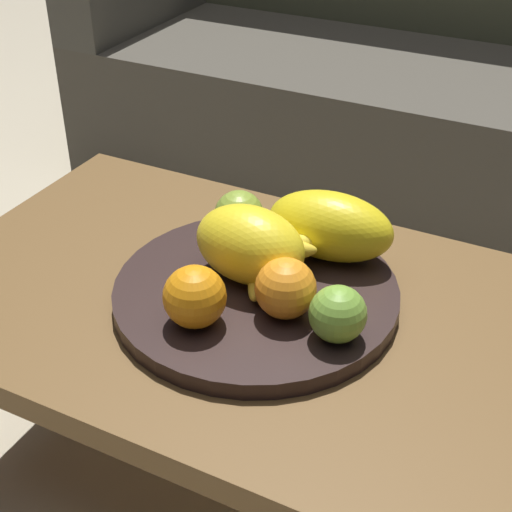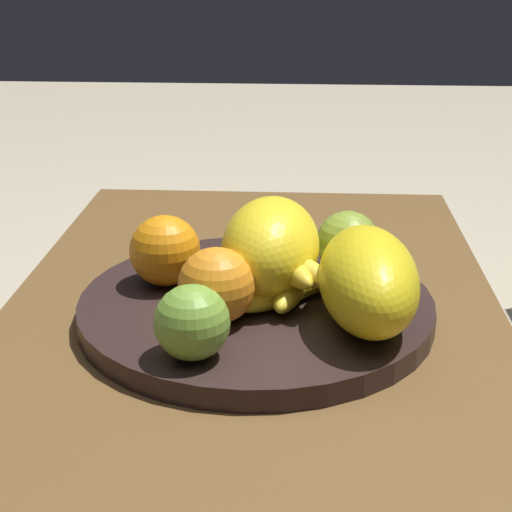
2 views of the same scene
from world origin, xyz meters
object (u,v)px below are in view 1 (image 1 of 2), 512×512
(coffee_table, at_px, (270,333))
(couch, at_px, (408,86))
(orange_front, at_px, (195,297))
(fruit_bowl, at_px, (256,293))
(apple_front, at_px, (338,314))
(melon_large_front, at_px, (330,226))
(banana_bunch, at_px, (268,259))
(apple_left, at_px, (239,215))
(melon_smaller_beside, at_px, (250,245))
(orange_left, at_px, (286,288))

(coffee_table, distance_m, couch, 1.16)
(orange_front, bearing_deg, fruit_bowl, 72.85)
(couch, height_order, apple_front, couch)
(melon_large_front, xyz_separation_m, apple_front, (0.08, -0.17, -0.01))
(couch, height_order, banana_bunch, couch)
(apple_left, bearing_deg, melon_smaller_beside, -54.07)
(melon_smaller_beside, relative_size, orange_front, 1.97)
(fruit_bowl, xyz_separation_m, melon_smaller_beside, (-0.02, 0.02, 0.07))
(orange_front, distance_m, apple_front, 0.18)
(coffee_table, xyz_separation_m, orange_front, (-0.06, -0.10, 0.11))
(fruit_bowl, xyz_separation_m, apple_left, (-0.08, 0.10, 0.05))
(apple_left, bearing_deg, melon_large_front, 5.43)
(melon_smaller_beside, distance_m, orange_left, 0.10)
(orange_front, xyz_separation_m, banana_bunch, (0.04, 0.14, -0.01))
(coffee_table, xyz_separation_m, apple_front, (0.12, -0.05, 0.11))
(fruit_bowl, distance_m, orange_left, 0.09)
(couch, relative_size, melon_smaller_beside, 10.47)
(apple_front, bearing_deg, apple_left, 144.73)
(apple_front, height_order, banana_bunch, apple_front)
(orange_front, height_order, apple_front, orange_front)
(apple_left, bearing_deg, banana_bunch, -41.17)
(fruit_bowl, height_order, orange_front, orange_front)
(coffee_table, distance_m, orange_left, 0.12)
(apple_front, bearing_deg, banana_bunch, 148.83)
(coffee_table, distance_m, apple_front, 0.16)
(coffee_table, height_order, orange_front, orange_front)
(apple_front, bearing_deg, coffee_table, 158.15)
(melon_large_front, height_order, apple_front, melon_large_front)
(couch, relative_size, banana_bunch, 10.66)
(melon_smaller_beside, distance_m, orange_front, 0.12)
(coffee_table, relative_size, melon_large_front, 5.49)
(coffee_table, relative_size, apple_left, 13.52)
(apple_left, bearing_deg, couch, 92.35)
(fruit_bowl, height_order, apple_left, apple_left)
(melon_smaller_beside, xyz_separation_m, apple_left, (-0.06, 0.09, -0.02))
(fruit_bowl, xyz_separation_m, orange_left, (0.06, -0.04, 0.05))
(melon_smaller_beside, height_order, apple_front, melon_smaller_beside)
(coffee_table, bearing_deg, melon_smaller_beside, 152.90)
(fruit_bowl, xyz_separation_m, melon_large_front, (0.06, 0.12, 0.06))
(melon_smaller_beside, xyz_separation_m, orange_left, (0.08, -0.05, -0.01))
(coffee_table, height_order, banana_bunch, banana_bunch)
(melon_smaller_beside, relative_size, orange_left, 2.01)
(apple_front, height_order, apple_left, apple_left)
(fruit_bowl, relative_size, orange_front, 4.83)
(orange_front, xyz_separation_m, apple_left, (-0.05, 0.21, -0.00))
(couch, relative_size, apple_left, 22.53)
(coffee_table, xyz_separation_m, melon_large_front, (0.03, 0.12, 0.12))
(coffee_table, xyz_separation_m, apple_left, (-0.11, 0.11, 0.11))
(orange_left, height_order, banana_bunch, orange_left)
(couch, xyz_separation_m, apple_left, (0.04, -1.04, 0.15))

